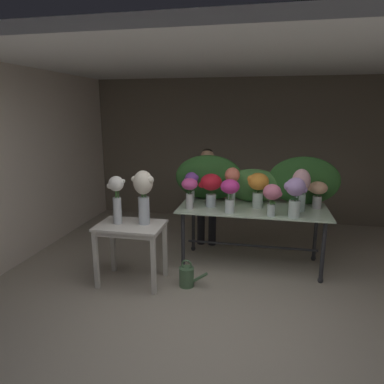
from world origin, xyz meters
TOP-DOWN VIEW (x-y plane):
  - ground_plane at (0.00, 1.99)m, footprint 8.77×8.77m
  - wall_back at (0.00, 3.99)m, footprint 5.77×0.12m
  - wall_left at (-2.89, 1.99)m, footprint 0.12×4.11m
  - ceiling_slab at (0.00, 1.99)m, footprint 5.89×4.11m
  - display_table_glass at (0.34, 1.82)m, footprint 1.96×0.87m
  - side_table_white at (-1.08, 1.02)m, footprint 0.79×0.55m
  - florist at (-0.39, 2.44)m, footprint 0.61×0.24m
  - foliage_backdrop at (0.26, 2.13)m, footprint 2.28×0.29m
  - vase_rosy_dahlias at (0.57, 1.48)m, footprint 0.23×0.22m
  - vase_blush_snapdragons at (0.93, 1.79)m, footprint 0.23×0.23m
  - vase_lilac_anemones at (0.84, 1.47)m, footprint 0.28×0.23m
  - vase_fuchsia_hydrangea at (-0.48, 1.59)m, footprint 0.21×0.21m
  - vase_violet_peonies at (-0.52, 1.94)m, footprint 0.21×0.19m
  - vase_magenta_freesia at (0.06, 1.52)m, footprint 0.24×0.24m
  - vase_sunset_tulips at (0.40, 1.83)m, footprint 0.28×0.27m
  - vase_peach_roses at (1.16, 1.96)m, footprint 0.27×0.24m
  - vase_crimson_lilies at (-0.22, 1.76)m, footprint 0.31×0.29m
  - vase_coral_stock at (0.05, 1.86)m, footprint 0.20×0.20m
  - vase_white_roses_tall at (-1.24, 1.02)m, footprint 0.21×0.18m
  - vase_cream_lisianthus_tall at (-0.92, 1.08)m, footprint 0.27×0.23m
  - watering_can at (-0.39, 1.05)m, footprint 0.35×0.18m

SIDE VIEW (x-z plane):
  - ground_plane at x=0.00m, z-range 0.00..0.00m
  - watering_can at x=-0.39m, z-range -0.05..0.30m
  - side_table_white at x=-1.08m, z-range 0.27..1.03m
  - display_table_glass at x=0.34m, z-range 0.28..1.12m
  - florist at x=-0.39m, z-range 0.18..1.70m
  - vase_peach_roses at x=1.16m, z-range 0.88..1.24m
  - vase_rosy_dahlias at x=0.57m, z-range 0.89..1.29m
  - vase_fuchsia_hydrangea at x=-0.48m, z-range 0.89..1.30m
  - vase_white_roses_tall at x=-1.24m, z-range 0.81..1.39m
  - vase_violet_peonies at x=-0.52m, z-range 0.89..1.32m
  - vase_magenta_freesia at x=0.06m, z-range 0.89..1.32m
  - vase_crimson_lilies at x=-0.22m, z-range 0.89..1.34m
  - vase_lilac_anemones at x=0.84m, z-range 0.88..1.37m
  - vase_sunset_tulips at x=0.40m, z-range 0.89..1.36m
  - foliage_backdrop at x=0.26m, z-range 0.80..1.46m
  - vase_blush_snapdragons at x=0.93m, z-range 0.87..1.42m
  - vase_cream_lisianthus_tall at x=-0.92m, z-range 0.82..1.47m
  - vase_coral_stock at x=0.05m, z-range 0.90..1.43m
  - wall_back at x=0.00m, z-range 0.00..2.68m
  - wall_left at x=-2.89m, z-range 0.00..2.68m
  - ceiling_slab at x=0.00m, z-range 2.68..2.80m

